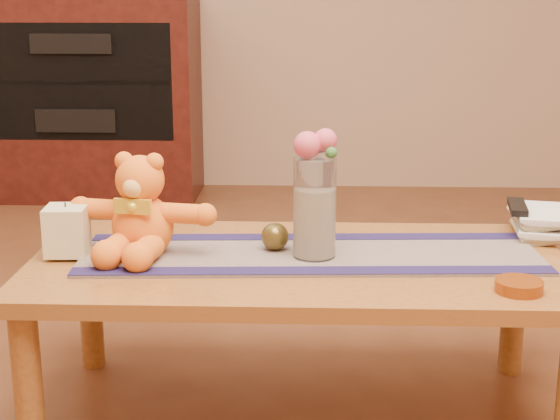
{
  "coord_description": "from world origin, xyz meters",
  "views": [
    {
      "loc": [
        0.03,
        -2.09,
        1.13
      ],
      "look_at": [
        -0.05,
        0.0,
        0.58
      ],
      "focal_mm": 53.85,
      "sensor_mm": 36.0,
      "label": 1
    }
  ],
  "objects_px": {
    "teddy_bear": "(142,206)",
    "tv_remote": "(517,207)",
    "book_bottom": "(515,231)",
    "bronze_ball": "(275,237)",
    "pillar_candle": "(67,230)",
    "glass_vase": "(315,208)",
    "amber_dish": "(519,286)"
  },
  "relations": [
    {
      "from": "teddy_bear",
      "to": "book_bottom",
      "type": "xyz_separation_m",
      "value": [
        1.03,
        0.22,
        -0.12
      ]
    },
    {
      "from": "glass_vase",
      "to": "amber_dish",
      "type": "relative_size",
      "value": 2.33
    },
    {
      "from": "pillar_candle",
      "to": "bronze_ball",
      "type": "bearing_deg",
      "value": 5.54
    },
    {
      "from": "glass_vase",
      "to": "amber_dish",
      "type": "height_order",
      "value": "glass_vase"
    },
    {
      "from": "pillar_candle",
      "to": "glass_vase",
      "type": "bearing_deg",
      "value": 0.18
    },
    {
      "from": "tv_remote",
      "to": "pillar_candle",
      "type": "bearing_deg",
      "value": -161.14
    },
    {
      "from": "book_bottom",
      "to": "tv_remote",
      "type": "xyz_separation_m",
      "value": [
        -0.0,
        -0.01,
        0.07
      ]
    },
    {
      "from": "book_bottom",
      "to": "glass_vase",
      "type": "bearing_deg",
      "value": -152.14
    },
    {
      "from": "book_bottom",
      "to": "amber_dish",
      "type": "distance_m",
      "value": 0.48
    },
    {
      "from": "pillar_candle",
      "to": "book_bottom",
      "type": "xyz_separation_m",
      "value": [
        1.22,
        0.25,
        -0.06
      ]
    },
    {
      "from": "glass_vase",
      "to": "book_bottom",
      "type": "xyz_separation_m",
      "value": [
        0.58,
        0.24,
        -0.13
      ]
    },
    {
      "from": "teddy_bear",
      "to": "book_bottom",
      "type": "height_order",
      "value": "teddy_bear"
    },
    {
      "from": "bronze_ball",
      "to": "book_bottom",
      "type": "distance_m",
      "value": 0.71
    },
    {
      "from": "book_bottom",
      "to": "amber_dish",
      "type": "relative_size",
      "value": 1.99
    },
    {
      "from": "tv_remote",
      "to": "amber_dish",
      "type": "bearing_deg",
      "value": -94.31
    },
    {
      "from": "glass_vase",
      "to": "bronze_ball",
      "type": "height_order",
      "value": "glass_vase"
    },
    {
      "from": "bronze_ball",
      "to": "tv_remote",
      "type": "bearing_deg",
      "value": 15.13
    },
    {
      "from": "teddy_bear",
      "to": "tv_remote",
      "type": "distance_m",
      "value": 1.05
    },
    {
      "from": "teddy_bear",
      "to": "amber_dish",
      "type": "distance_m",
      "value": 0.97
    },
    {
      "from": "teddy_bear",
      "to": "bronze_ball",
      "type": "relative_size",
      "value": 5.08
    },
    {
      "from": "glass_vase",
      "to": "amber_dish",
      "type": "xyz_separation_m",
      "value": [
        0.47,
        -0.23,
        -0.12
      ]
    },
    {
      "from": "teddy_bear",
      "to": "tv_remote",
      "type": "xyz_separation_m",
      "value": [
        1.03,
        0.21,
        -0.05
      ]
    },
    {
      "from": "glass_vase",
      "to": "bronze_ball",
      "type": "bearing_deg",
      "value": 154.09
    },
    {
      "from": "book_bottom",
      "to": "bronze_ball",
      "type": "bearing_deg",
      "value": -159.21
    },
    {
      "from": "glass_vase",
      "to": "bronze_ball",
      "type": "relative_size",
      "value": 3.54
    },
    {
      "from": "teddy_bear",
      "to": "amber_dish",
      "type": "xyz_separation_m",
      "value": [
        0.93,
        -0.25,
        -0.12
      ]
    },
    {
      "from": "teddy_bear",
      "to": "amber_dish",
      "type": "relative_size",
      "value": 3.33
    },
    {
      "from": "pillar_candle",
      "to": "teddy_bear",
      "type": "bearing_deg",
      "value": 6.64
    },
    {
      "from": "bronze_ball",
      "to": "amber_dish",
      "type": "distance_m",
      "value": 0.64
    },
    {
      "from": "amber_dish",
      "to": "glass_vase",
      "type": "bearing_deg",
      "value": 154.46
    },
    {
      "from": "teddy_bear",
      "to": "glass_vase",
      "type": "distance_m",
      "value": 0.45
    },
    {
      "from": "book_bottom",
      "to": "tv_remote",
      "type": "distance_m",
      "value": 0.08
    }
  ]
}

